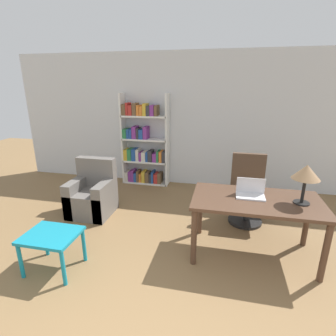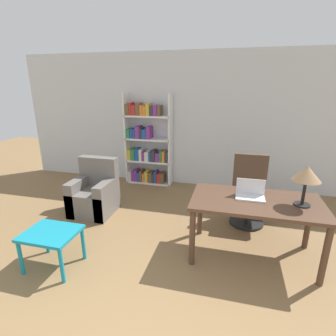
{
  "view_description": "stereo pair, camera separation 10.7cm",
  "coord_description": "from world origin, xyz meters",
  "px_view_note": "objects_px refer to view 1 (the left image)",
  "views": [
    {
      "loc": [
        0.51,
        -0.83,
        2.07
      ],
      "look_at": [
        -0.21,
        2.4,
        1.01
      ],
      "focal_mm": 28.0,
      "sensor_mm": 36.0,
      "label": 1
    },
    {
      "loc": [
        0.62,
        -0.8,
        2.07
      ],
      "look_at": [
        -0.21,
        2.4,
        1.01
      ],
      "focal_mm": 28.0,
      "sensor_mm": 36.0,
      "label": 2
    }
  ],
  "objects_px": {
    "desk": "(256,207)",
    "bookshelf": "(143,146)",
    "office_chair": "(247,192)",
    "armchair": "(92,196)",
    "side_table_blue": "(52,240)",
    "laptop": "(250,192)",
    "table_lamp": "(306,173)"
  },
  "relations": [
    {
      "from": "office_chair",
      "to": "side_table_blue",
      "type": "height_order",
      "value": "office_chair"
    },
    {
      "from": "desk",
      "to": "bookshelf",
      "type": "relative_size",
      "value": 0.8
    },
    {
      "from": "table_lamp",
      "to": "side_table_blue",
      "type": "xyz_separation_m",
      "value": [
        -2.76,
        -0.79,
        -0.74
      ]
    },
    {
      "from": "desk",
      "to": "bookshelf",
      "type": "distance_m",
      "value": 3.0
    },
    {
      "from": "side_table_blue",
      "to": "bookshelf",
      "type": "distance_m",
      "value": 2.97
    },
    {
      "from": "office_chair",
      "to": "bookshelf",
      "type": "bearing_deg",
      "value": 149.29
    },
    {
      "from": "desk",
      "to": "laptop",
      "type": "height_order",
      "value": "laptop"
    },
    {
      "from": "desk",
      "to": "armchair",
      "type": "relative_size",
      "value": 1.68
    },
    {
      "from": "office_chair",
      "to": "armchair",
      "type": "xyz_separation_m",
      "value": [
        -2.48,
        -0.31,
        -0.17
      ]
    },
    {
      "from": "table_lamp",
      "to": "armchair",
      "type": "relative_size",
      "value": 0.51
    },
    {
      "from": "table_lamp",
      "to": "office_chair",
      "type": "distance_m",
      "value": 1.24
    },
    {
      "from": "laptop",
      "to": "side_table_blue",
      "type": "xyz_separation_m",
      "value": [
        -2.2,
        -0.87,
        -0.42
      ]
    },
    {
      "from": "side_table_blue",
      "to": "desk",
      "type": "bearing_deg",
      "value": 19.33
    },
    {
      "from": "table_lamp",
      "to": "side_table_blue",
      "type": "distance_m",
      "value": 2.96
    },
    {
      "from": "table_lamp",
      "to": "office_chair",
      "type": "relative_size",
      "value": 0.44
    },
    {
      "from": "laptop",
      "to": "side_table_blue",
      "type": "relative_size",
      "value": 0.57
    },
    {
      "from": "table_lamp",
      "to": "side_table_blue",
      "type": "relative_size",
      "value": 0.78
    },
    {
      "from": "side_table_blue",
      "to": "table_lamp",
      "type": "bearing_deg",
      "value": 15.9
    },
    {
      "from": "table_lamp",
      "to": "office_chair",
      "type": "height_order",
      "value": "table_lamp"
    },
    {
      "from": "table_lamp",
      "to": "bookshelf",
      "type": "bearing_deg",
      "value": 140.37
    },
    {
      "from": "desk",
      "to": "armchair",
      "type": "distance_m",
      "value": 2.61
    },
    {
      "from": "side_table_blue",
      "to": "armchair",
      "type": "bearing_deg",
      "value": 99.81
    },
    {
      "from": "laptop",
      "to": "desk",
      "type": "bearing_deg",
      "value": -44.05
    },
    {
      "from": "laptop",
      "to": "office_chair",
      "type": "distance_m",
      "value": 0.9
    },
    {
      "from": "bookshelf",
      "to": "laptop",
      "type": "bearing_deg",
      "value": -45.52
    },
    {
      "from": "table_lamp",
      "to": "laptop",
      "type": "bearing_deg",
      "value": 171.83
    },
    {
      "from": "table_lamp",
      "to": "office_chair",
      "type": "xyz_separation_m",
      "value": [
        -0.52,
        0.92,
        -0.65
      ]
    },
    {
      "from": "office_chair",
      "to": "bookshelf",
      "type": "height_order",
      "value": "bookshelf"
    },
    {
      "from": "laptop",
      "to": "side_table_blue",
      "type": "bearing_deg",
      "value": -158.46
    },
    {
      "from": "bookshelf",
      "to": "desk",
      "type": "bearing_deg",
      "value": -45.47
    },
    {
      "from": "laptop",
      "to": "armchair",
      "type": "relative_size",
      "value": 0.38
    },
    {
      "from": "table_lamp",
      "to": "side_table_blue",
      "type": "bearing_deg",
      "value": -164.1
    }
  ]
}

